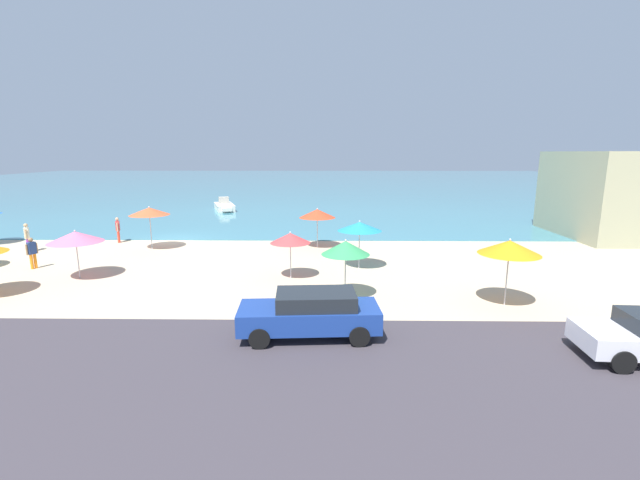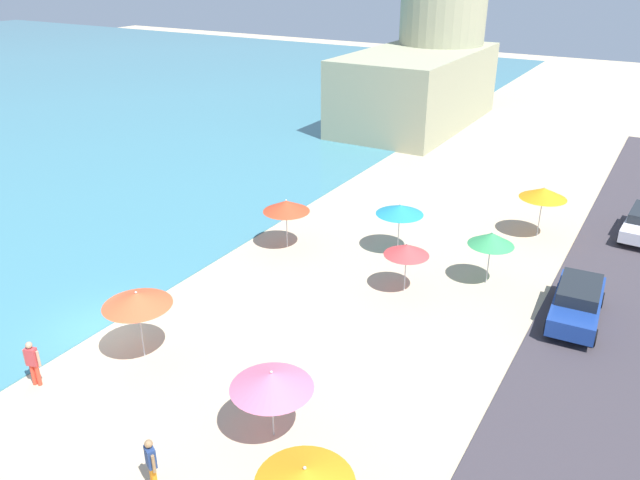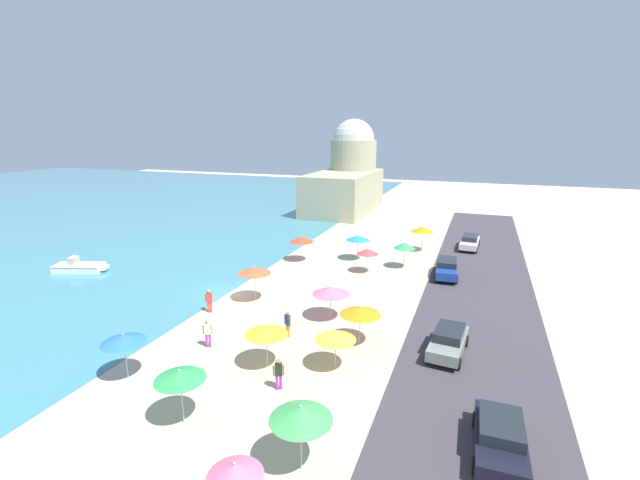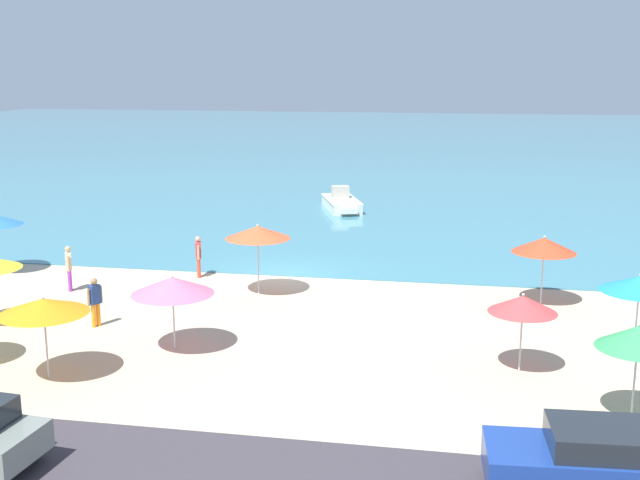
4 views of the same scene
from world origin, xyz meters
name	(u,v)px [view 4 (image 4 of 4)]	position (x,y,z in m)	size (l,w,h in m)	color
ground_plane	(286,276)	(0.00, 0.00, 0.00)	(160.00, 160.00, 0.00)	#C4AF8E
sea	(401,144)	(0.00, 55.00, 0.03)	(150.00, 110.00, 0.05)	teal
beach_umbrella_2	(523,304)	(8.64, -8.67, 1.93)	(1.89, 1.89, 2.24)	#B2B2B7
beach_umbrella_6	(640,284)	(11.99, -6.87, 2.18)	(2.24, 2.24, 2.48)	#B2B2B7
beach_umbrella_7	(258,232)	(-0.42, -2.63, 2.34)	(2.39, 2.39, 2.65)	#B2B2B7
beach_umbrella_8	(172,286)	(-1.37, -8.83, 1.99)	(2.44, 2.44, 2.32)	#B2B2B7
beach_umbrella_9	(544,245)	(9.75, -2.02, 2.15)	(2.24, 2.24, 2.48)	#B2B2B7
beach_umbrella_10	(638,337)	(11.09, -11.47, 2.10)	(1.95, 1.95, 2.45)	#B2B2B7
beach_umbrella_12	(43,306)	(-3.95, -11.54, 2.04)	(2.39, 2.39, 2.32)	#B2B2B7
bather_0	(69,266)	(-7.50, -3.49, 0.97)	(0.35, 0.52, 1.72)	purple
bather_1	(198,254)	(-3.39, -0.72, 0.94)	(0.33, 0.54, 1.67)	#F5422C
bather_3	(95,300)	(-4.65, -7.22, 0.91)	(0.36, 0.52, 1.62)	orange
parked_car_3	(604,460)	(9.83, -15.33, 0.84)	(4.53, 2.03, 1.48)	navy
skiff_nearshore	(342,203)	(-0.13, 15.16, 0.42)	(3.02, 4.75, 1.31)	silver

